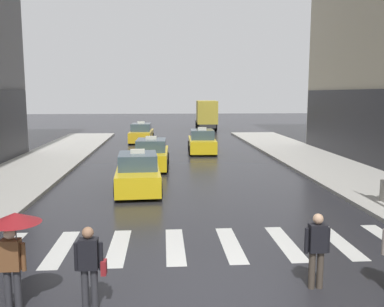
{
  "coord_description": "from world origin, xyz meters",
  "views": [
    {
      "loc": [
        -1.08,
        -8.01,
        4.14
      ],
      "look_at": [
        0.05,
        8.0,
        1.84
      ],
      "focal_mm": 39.13,
      "sensor_mm": 36.0,
      "label": 1
    }
  ],
  "objects_px": {
    "pedestrian_with_handbag": "(90,263)",
    "taxi_fourth": "(141,134)",
    "pedestrian_with_umbrella": "(14,235)",
    "pedestrian_plain_coat": "(317,246)",
    "taxi_third": "(202,142)",
    "box_truck": "(206,114)",
    "taxi_lead": "(138,174)",
    "taxi_second": "(151,155)"
  },
  "relations": [
    {
      "from": "pedestrian_with_handbag",
      "to": "taxi_lead",
      "type": "bearing_deg",
      "value": 88.11
    },
    {
      "from": "taxi_lead",
      "to": "pedestrian_with_handbag",
      "type": "height_order",
      "value": "taxi_lead"
    },
    {
      "from": "box_truck",
      "to": "pedestrian_with_umbrella",
      "type": "height_order",
      "value": "box_truck"
    },
    {
      "from": "pedestrian_with_umbrella",
      "to": "box_truck",
      "type": "bearing_deg",
      "value": 79.01
    },
    {
      "from": "taxi_third",
      "to": "pedestrian_with_umbrella",
      "type": "bearing_deg",
      "value": -104.52
    },
    {
      "from": "taxi_lead",
      "to": "pedestrian_plain_coat",
      "type": "distance_m",
      "value": 10.5
    },
    {
      "from": "taxi_lead",
      "to": "taxi_fourth",
      "type": "height_order",
      "value": "same"
    },
    {
      "from": "taxi_lead",
      "to": "pedestrian_plain_coat",
      "type": "relative_size",
      "value": 2.8
    },
    {
      "from": "pedestrian_plain_coat",
      "to": "pedestrian_with_handbag",
      "type": "bearing_deg",
      "value": -173.19
    },
    {
      "from": "pedestrian_with_handbag",
      "to": "taxi_fourth",
      "type": "bearing_deg",
      "value": 90.84
    },
    {
      "from": "taxi_second",
      "to": "pedestrian_with_umbrella",
      "type": "xyz_separation_m",
      "value": [
        -2.17,
        -15.59,
        0.79
      ]
    },
    {
      "from": "taxi_second",
      "to": "pedestrian_plain_coat",
      "type": "bearing_deg",
      "value": -75.55
    },
    {
      "from": "taxi_third",
      "to": "taxi_fourth",
      "type": "xyz_separation_m",
      "value": [
        -4.61,
        6.65,
        0.0
      ]
    },
    {
      "from": "pedestrian_with_umbrella",
      "to": "pedestrian_plain_coat",
      "type": "relative_size",
      "value": 1.18
    },
    {
      "from": "taxi_lead",
      "to": "pedestrian_with_umbrella",
      "type": "distance_m",
      "value": 10.24
    },
    {
      "from": "taxi_third",
      "to": "pedestrian_with_handbag",
      "type": "distance_m",
      "value": 22.07
    },
    {
      "from": "taxi_lead",
      "to": "taxi_second",
      "type": "distance_m",
      "value": 5.55
    },
    {
      "from": "taxi_lead",
      "to": "taxi_second",
      "type": "xyz_separation_m",
      "value": [
        0.44,
        5.53,
        0.0
      ]
    },
    {
      "from": "box_truck",
      "to": "pedestrian_with_umbrella",
      "type": "bearing_deg",
      "value": -100.99
    },
    {
      "from": "taxi_fourth",
      "to": "taxi_third",
      "type": "bearing_deg",
      "value": -55.29
    },
    {
      "from": "pedestrian_plain_coat",
      "to": "taxi_second",
      "type": "bearing_deg",
      "value": 104.45
    },
    {
      "from": "pedestrian_with_handbag",
      "to": "pedestrian_plain_coat",
      "type": "distance_m",
      "value": 4.69
    },
    {
      "from": "taxi_fourth",
      "to": "pedestrian_plain_coat",
      "type": "distance_m",
      "value": 28.22
    },
    {
      "from": "taxi_third",
      "to": "taxi_fourth",
      "type": "relative_size",
      "value": 1.0
    },
    {
      "from": "pedestrian_with_umbrella",
      "to": "pedestrian_plain_coat",
      "type": "height_order",
      "value": "pedestrian_with_umbrella"
    },
    {
      "from": "taxi_third",
      "to": "taxi_fourth",
      "type": "bearing_deg",
      "value": 124.71
    },
    {
      "from": "taxi_fourth",
      "to": "taxi_lead",
      "type": "bearing_deg",
      "value": -87.64
    },
    {
      "from": "pedestrian_with_umbrella",
      "to": "pedestrian_with_handbag",
      "type": "xyz_separation_m",
      "value": [
        1.4,
        -0.06,
        -0.58
      ]
    },
    {
      "from": "taxi_second",
      "to": "pedestrian_plain_coat",
      "type": "distance_m",
      "value": 15.59
    },
    {
      "from": "taxi_second",
      "to": "taxi_third",
      "type": "relative_size",
      "value": 1.0
    },
    {
      "from": "pedestrian_with_handbag",
      "to": "pedestrian_plain_coat",
      "type": "relative_size",
      "value": 1.0
    },
    {
      "from": "taxi_fourth",
      "to": "box_truck",
      "type": "height_order",
      "value": "box_truck"
    },
    {
      "from": "taxi_fourth",
      "to": "box_truck",
      "type": "distance_m",
      "value": 14.03
    },
    {
      "from": "taxi_second",
      "to": "taxi_fourth",
      "type": "distance_m",
      "value": 12.72
    },
    {
      "from": "taxi_second",
      "to": "box_truck",
      "type": "height_order",
      "value": "box_truck"
    },
    {
      "from": "taxi_third",
      "to": "pedestrian_plain_coat",
      "type": "relative_size",
      "value": 2.79
    },
    {
      "from": "taxi_lead",
      "to": "pedestrian_with_handbag",
      "type": "bearing_deg",
      "value": -91.89
    },
    {
      "from": "taxi_lead",
      "to": "pedestrian_plain_coat",
      "type": "height_order",
      "value": "taxi_lead"
    },
    {
      "from": "taxi_lead",
      "to": "pedestrian_with_umbrella",
      "type": "height_order",
      "value": "pedestrian_with_umbrella"
    },
    {
      "from": "taxi_second",
      "to": "pedestrian_plain_coat",
      "type": "relative_size",
      "value": 2.78
    },
    {
      "from": "pedestrian_plain_coat",
      "to": "taxi_fourth",
      "type": "bearing_deg",
      "value": 100.36
    },
    {
      "from": "taxi_second",
      "to": "box_truck",
      "type": "bearing_deg",
      "value": 77.12
    }
  ]
}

